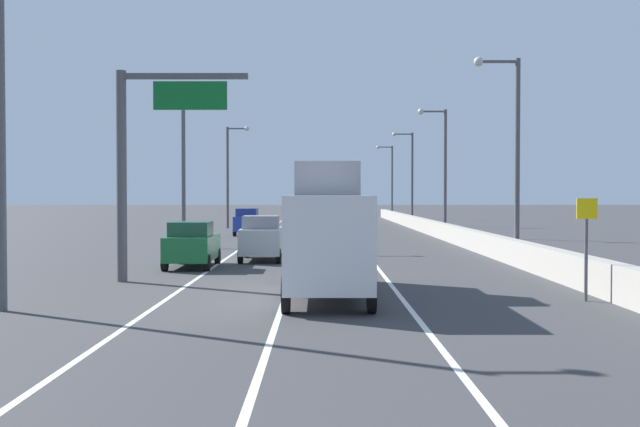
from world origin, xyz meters
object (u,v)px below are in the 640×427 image
at_px(lamp_post_left_near, 12,106).
at_px(speed_advisory_sign, 588,241).
at_px(car_black_1, 324,220).
at_px(overhead_sign_gantry, 143,149).
at_px(car_blue_0, 249,222).
at_px(box_truck, 329,233).
at_px(lamp_post_right_second, 513,144).
at_px(lamp_post_right_fourth, 411,171).
at_px(lamp_post_left_mid, 189,155).
at_px(car_silver_2, 263,238).
at_px(lamp_post_right_third, 443,163).
at_px(car_yellow_4, 329,216).
at_px(lamp_post_right_fifth, 391,176).
at_px(car_green_3, 193,244).
at_px(lamp_post_left_far, 232,169).

bearing_deg(lamp_post_left_near, speed_advisory_sign, 6.57).
bearing_deg(car_black_1, overhead_sign_gantry, -100.08).
height_order(car_blue_0, car_black_1, car_blue_0).
bearing_deg(box_truck, car_black_1, 89.98).
distance_m(lamp_post_right_second, lamp_post_right_fourth, 41.05).
relative_size(lamp_post_left_mid, car_silver_2, 2.27).
bearing_deg(lamp_post_right_third, speed_advisory_sign, -92.01).
bearing_deg(car_yellow_4, car_black_1, -93.07).
relative_size(car_silver_2, car_yellow_4, 0.98).
xyz_separation_m(speed_advisory_sign, lamp_post_right_second, (1.04, 12.69, 3.68)).
height_order(overhead_sign_gantry, lamp_post_left_near, lamp_post_left_near).
bearing_deg(lamp_post_right_fifth, car_silver_2, -100.93).
xyz_separation_m(car_blue_0, car_green_3, (0.09, -25.39, -0.04)).
xyz_separation_m(overhead_sign_gantry, lamp_post_right_third, (15.23, 28.34, 0.72)).
bearing_deg(car_silver_2, box_truck, -76.19).
bearing_deg(car_silver_2, lamp_post_right_fourth, 73.68).
bearing_deg(car_silver_2, lamp_post_left_near, -109.52).
distance_m(car_black_1, car_green_3, 32.13).
bearing_deg(lamp_post_right_third, lamp_post_right_fifth, 89.92).
height_order(overhead_sign_gantry, lamp_post_right_third, lamp_post_right_third).
bearing_deg(lamp_post_left_near, lamp_post_right_second, 40.53).
bearing_deg(car_black_1, lamp_post_left_mid, -113.10).
bearing_deg(car_black_1, lamp_post_right_fifth, 74.96).
distance_m(speed_advisory_sign, car_black_1, 42.45).
height_order(car_blue_0, car_green_3, car_blue_0).
relative_size(lamp_post_right_second, lamp_post_left_near, 1.00).
bearing_deg(car_silver_2, speed_advisory_sign, -52.11).
bearing_deg(lamp_post_right_third, car_silver_2, -120.63).
bearing_deg(lamp_post_left_near, overhead_sign_gantry, 74.34).
xyz_separation_m(lamp_post_right_third, box_truck, (-8.68, -31.88, -3.54)).
bearing_deg(lamp_post_right_fifth, lamp_post_left_far, -122.72).
relative_size(lamp_post_right_fourth, car_black_1, 2.09).
relative_size(lamp_post_left_near, car_silver_2, 2.27).
bearing_deg(speed_advisory_sign, lamp_post_left_near, -173.43).
xyz_separation_m(lamp_post_right_fifth, lamp_post_left_far, (-17.24, -26.84, 0.00)).
bearing_deg(car_green_3, lamp_post_right_fifth, 77.31).
relative_size(lamp_post_left_far, car_black_1, 2.09).
bearing_deg(lamp_post_right_third, car_blue_0, 170.84).
bearing_deg(lamp_post_right_fifth, car_green_3, -102.69).
bearing_deg(box_truck, lamp_post_left_far, 100.45).
relative_size(car_black_1, box_truck, 0.55).
height_order(car_blue_0, car_silver_2, car_silver_2).
relative_size(lamp_post_right_third, lamp_post_left_mid, 1.00).
bearing_deg(lamp_post_left_mid, lamp_post_right_second, -31.26).
relative_size(car_blue_0, car_silver_2, 1.02).
distance_m(lamp_post_right_third, car_blue_0, 15.30).
height_order(speed_advisory_sign, lamp_post_right_third, lamp_post_right_third).
height_order(overhead_sign_gantry, lamp_post_right_second, lamp_post_right_second).
distance_m(lamp_post_right_third, lamp_post_left_mid, 19.74).
relative_size(lamp_post_right_fifth, car_yellow_4, 2.23).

